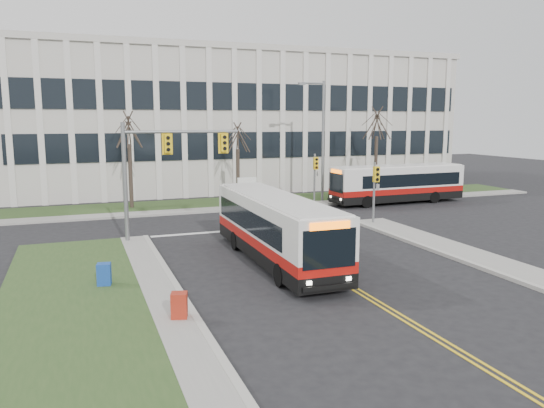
{
  "coord_description": "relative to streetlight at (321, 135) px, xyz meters",
  "views": [
    {
      "loc": [
        -9.62,
        -20.56,
        6.33
      ],
      "look_at": [
        -0.18,
        4.84,
        2.0
      ],
      "focal_mm": 35.0,
      "sensor_mm": 36.0,
      "label": 1
    }
  ],
  "objects": [
    {
      "name": "building_lawn",
      "position": [
        -3.03,
        1.8,
        -5.13
      ],
      "size": [
        44.0,
        5.0,
        0.12
      ],
      "primitive_type": "cube",
      "color": "#2D481E",
      "rests_on": "ground"
    },
    {
      "name": "newspaper_box_red",
      "position": [
        -14.83,
        -20.77,
        -4.72
      ],
      "size": [
        0.61,
        0.57,
        0.95
      ],
      "primitive_type": "cube",
      "rotation": [
        0.0,
        0.0,
        -0.28
      ],
      "color": "#9D2414",
      "rests_on": "ground"
    },
    {
      "name": "directory_sign",
      "position": [
        -5.53,
        1.3,
        -4.02
      ],
      "size": [
        1.5,
        0.12,
        2.0
      ],
      "color": "slate",
      "rests_on": "ground"
    },
    {
      "name": "office_building",
      "position": [
        -3.03,
        13.8,
        0.81
      ],
      "size": [
        40.0,
        16.0,
        12.0
      ],
      "primitive_type": "cube",
      "color": "#BDB7AE",
      "rests_on": "ground"
    },
    {
      "name": "newspaper_box_blue",
      "position": [
        -16.86,
        -16.35,
        -4.72
      ],
      "size": [
        0.57,
        0.53,
        0.95
      ],
      "primitive_type": "cube",
      "rotation": [
        0.0,
        0.0,
        -0.18
      ],
      "color": "#164099",
      "rests_on": "ground"
    },
    {
      "name": "streetlight",
      "position": [
        0.0,
        0.0,
        0.0
      ],
      "size": [
        2.15,
        0.25,
        9.2
      ],
      "color": "slate",
      "rests_on": "ground"
    },
    {
      "name": "tree_mid",
      "position": [
        -6.03,
        2.0,
        -0.31
      ],
      "size": [
        1.8,
        1.8,
        6.82
      ],
      "color": "#42352B",
      "rests_on": "ground"
    },
    {
      "name": "sidewalk_west",
      "position": [
        -15.03,
        -21.2,
        -5.12
      ],
      "size": [
        1.2,
        26.0,
        0.14
      ],
      "primitive_type": "cube",
      "color": "#9E9B93",
      "rests_on": "ground"
    },
    {
      "name": "tree_right",
      "position": [
        5.97,
        1.8,
        0.71
      ],
      "size": [
        1.8,
        1.8,
        8.25
      ],
      "color": "#42352B",
      "rests_on": "ground"
    },
    {
      "name": "sidewalk_cross",
      "position": [
        -3.03,
        -1.0,
        -5.12
      ],
      "size": [
        44.0,
        1.6,
        0.14
      ],
      "primitive_type": "cube",
      "color": "#9E9B93",
      "rests_on": "ground"
    },
    {
      "name": "bus_main",
      "position": [
        -9.44,
        -15.11,
        -3.74
      ],
      "size": [
        2.45,
        10.91,
        2.9
      ],
      "primitive_type": null,
      "rotation": [
        0.0,
        0.0,
        -0.01
      ],
      "color": "silver",
      "rests_on": "ground"
    },
    {
      "name": "bus_cross",
      "position": [
        5.3,
        -2.49,
        -3.78
      ],
      "size": [
        10.69,
        2.61,
        2.83
      ],
      "primitive_type": null,
      "rotation": [
        0.0,
        0.0,
        -1.54
      ],
      "color": "silver",
      "rests_on": "ground"
    },
    {
      "name": "tree_left",
      "position": [
        -14.03,
        1.8,
        0.32
      ],
      "size": [
        1.8,
        1.8,
        7.7
      ],
      "color": "#42352B",
      "rests_on": "ground"
    },
    {
      "name": "ground",
      "position": [
        -8.03,
        -16.2,
        -5.19
      ],
      "size": [
        120.0,
        120.0,
        0.0
      ],
      "primitive_type": "plane",
      "color": "black",
      "rests_on": "ground"
    },
    {
      "name": "sidewalk_east",
      "position": [
        -0.53,
        -21.2,
        -5.12
      ],
      "size": [
        2.0,
        26.0,
        0.14
      ],
      "primitive_type": "cube",
      "color": "#9E9B93",
      "rests_on": "ground"
    },
    {
      "name": "grass_verge",
      "position": [
        -18.03,
        -21.2,
        -5.13
      ],
      "size": [
        5.0,
        26.0,
        0.12
      ],
      "primitive_type": "cube",
      "color": "#2D481E",
      "rests_on": "ground"
    },
    {
      "name": "mast_arm_signal",
      "position": [
        -13.65,
        -9.04,
        -0.94
      ],
      "size": [
        6.11,
        0.38,
        6.2
      ],
      "color": "slate",
      "rests_on": "ground"
    },
    {
      "name": "signal_pole_near",
      "position": [
        -0.83,
        -9.3,
        -2.69
      ],
      "size": [
        0.34,
        0.39,
        3.8
      ],
      "color": "slate",
      "rests_on": "ground"
    },
    {
      "name": "signal_pole_far",
      "position": [
        -0.83,
        -0.8,
        -2.69
      ],
      "size": [
        0.34,
        0.39,
        3.8
      ],
      "color": "slate",
      "rests_on": "ground"
    }
  ]
}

